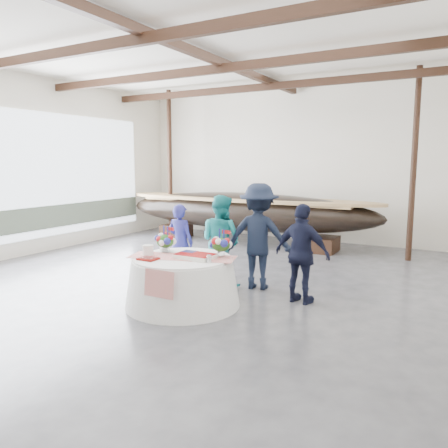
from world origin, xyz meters
The scene contains 13 objects.
floor centered at (0.00, 0.00, 0.00)m, with size 10.00×12.00×0.01m, color #3D3D42.
wall_back centered at (0.00, 6.00, 2.25)m, with size 10.00×0.02×4.50m, color silver.
wall_left centered at (-5.00, 0.00, 2.25)m, with size 0.02×12.00×4.50m, color silver.
ceiling centered at (0.00, 0.00, 4.50)m, with size 10.00×12.00×0.01m, color white.
pavilion_structure centered at (0.00, 0.78, 4.00)m, with size 9.80×11.76×4.50m.
open_bay centered at (-4.95, 1.00, 1.83)m, with size 0.03×7.00×3.20m.
longboat_display centered at (-0.93, 4.48, 0.94)m, with size 7.85×1.57×1.47m.
banquet_table centered at (0.64, -0.89, 0.40)m, with size 1.88×1.88×0.81m.
tabletop_items centered at (0.64, -0.72, 0.96)m, with size 1.83×1.05×0.40m.
guest_woman_blue centered at (-0.29, 0.39, 0.76)m, with size 0.56×0.37×1.53m, color navy.
guest_woman_teal centered at (0.62, 0.43, 0.87)m, with size 0.84×0.66×1.74m, color teal.
guest_man_left centered at (1.31, 0.62, 0.98)m, with size 1.27×0.73×1.96m, color black.
guest_man_right centered at (2.31, 0.18, 0.84)m, with size 0.98×0.41×1.67m, color black.
Camera 1 is at (4.63, -6.64, 2.36)m, focal length 35.00 mm.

